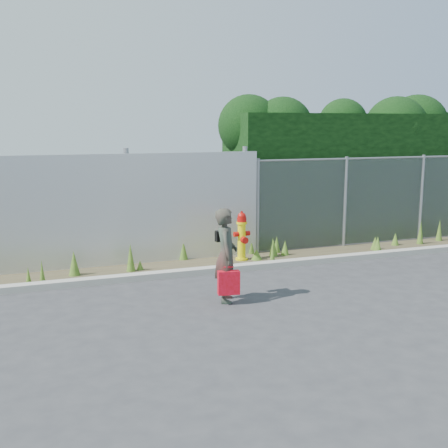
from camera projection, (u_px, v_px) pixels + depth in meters
name	position (u px, v px, depth m)	size (l,w,h in m)	color
ground	(272.00, 299.00, 8.98)	(80.00, 80.00, 0.00)	#353537
curb	(232.00, 268.00, 10.63)	(16.00, 0.22, 0.12)	#A6A196
weed_strip	(187.00, 260.00, 11.00)	(16.00, 1.27, 0.55)	#483E29
corrugated_fence	(46.00, 214.00, 10.46)	(8.50, 0.21, 2.30)	silver
chainlink_fence	(384.00, 200.00, 13.01)	(6.50, 0.07, 2.05)	gray
hedge	(367.00, 159.00, 13.86)	(7.58, 1.88, 3.52)	black
fire_hydrant	(242.00, 237.00, 11.40)	(0.34, 0.31, 1.03)	yellow
woman	(226.00, 255.00, 8.74)	(0.54, 0.35, 1.48)	#0D5842
red_tote_bag	(229.00, 283.00, 8.62)	(0.33, 0.12, 0.44)	#B50A0C
black_shoulder_bag	(222.00, 236.00, 8.90)	(0.23, 0.10, 0.17)	black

